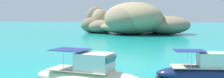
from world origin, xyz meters
TOP-DOWN VIEW (x-y plane):
  - islet_large at (-6.27, 70.00)m, footprint 34.05×29.81m
  - islet_small at (-19.57, 74.38)m, footprint 14.68×15.62m
  - motorboat_cream at (-1.03, 7.01)m, footprint 10.22×4.52m
  - motorboat_navy at (8.26, 11.43)m, footprint 9.25×4.05m

SIDE VIEW (x-z plane):
  - motorboat_navy at x=8.26m, z-range -0.51..2.29m
  - motorboat_cream at x=-1.03m, z-range -0.56..2.53m
  - islet_small at x=-19.57m, z-range -0.97..7.62m
  - islet_large at x=-6.27m, z-range -0.91..8.72m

